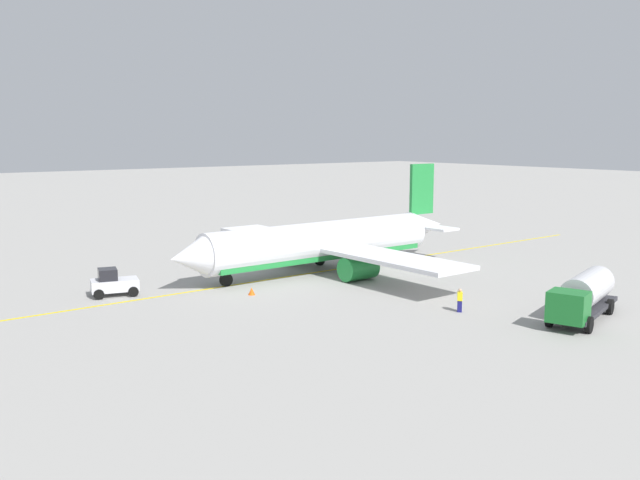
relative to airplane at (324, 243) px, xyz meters
The scene contains 7 objects.
ground_plane 2.71m from the airplane, ahead, with size 400.00×400.00×0.00m, color #9E9B96.
airplane is the anchor object (origin of this frame).
fuel_tanker 24.63m from the airplane, 99.15° to the left, with size 9.78×5.23×3.15m.
pushback_tug 19.57m from the airplane, ahead, with size 3.99×3.10×2.20m.
refueling_worker 17.93m from the airplane, 85.91° to the left, with size 0.62×0.62×1.71m.
safety_cone_nose 11.57m from the airplane, 21.99° to the left, with size 0.55×0.55×0.61m, color #F2590F.
taxi_line_marking 2.70m from the airplane, ahead, with size 78.17×0.30×0.01m, color yellow.
Camera 1 is at (37.78, 50.23, 12.59)m, focal length 38.56 mm.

